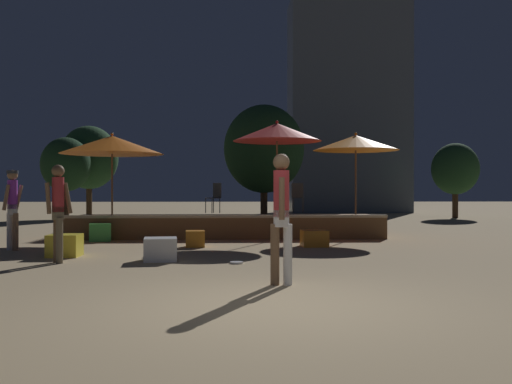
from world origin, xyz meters
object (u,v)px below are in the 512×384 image
(person_0, at_px, (58,208))
(background_tree_3, at_px, (455,169))
(person_2, at_px, (13,204))
(background_tree_1, at_px, (66,165))
(cube_seat_4, at_px, (195,239))
(bistro_chair_1, at_px, (298,195))
(cube_seat_2, at_px, (100,232))
(cube_seat_3, at_px, (65,245))
(patio_umbrella_1, at_px, (277,132))
(cube_seat_1, at_px, (160,249))
(background_tree_0, at_px, (89,158))
(bistro_chair_0, at_px, (215,195))
(patio_umbrella_2, at_px, (112,145))
(background_tree_2, at_px, (264,149))
(person_1, at_px, (281,211))
(cube_seat_0, at_px, (314,238))
(frisbee_disc, at_px, (236,263))
(patio_umbrella_0, at_px, (356,143))

(person_0, relative_size, background_tree_3, 0.50)
(person_2, bearing_deg, background_tree_1, -51.97)
(cube_seat_4, height_order, bistro_chair_1, bistro_chair_1)
(background_tree_1, bearing_deg, person_2, -78.52)
(cube_seat_2, relative_size, cube_seat_3, 1.06)
(patio_umbrella_1, distance_m, background_tree_3, 15.43)
(cube_seat_1, xyz_separation_m, background_tree_0, (-5.70, 17.03, 2.73))
(cube_seat_3, height_order, bistro_chair_0, bistro_chair_0)
(cube_seat_2, bearing_deg, background_tree_3, 40.19)
(patio_umbrella_2, bearing_deg, background_tree_1, 112.54)
(patio_umbrella_2, height_order, background_tree_2, background_tree_2)
(person_1, relative_size, background_tree_1, 0.50)
(bistro_chair_0, relative_size, background_tree_0, 0.20)
(cube_seat_0, height_order, cube_seat_4, cube_seat_0)
(cube_seat_3, height_order, background_tree_0, background_tree_0)
(bistro_chair_0, relative_size, background_tree_2, 0.19)
(person_0, height_order, background_tree_2, background_tree_2)
(patio_umbrella_1, height_order, cube_seat_0, patio_umbrella_1)
(cube_seat_4, relative_size, person_0, 0.26)
(background_tree_1, bearing_deg, person_0, -74.10)
(cube_seat_1, height_order, background_tree_1, background_tree_1)
(person_1, distance_m, bistro_chair_0, 9.06)
(patio_umbrella_2, xyz_separation_m, cube_seat_0, (5.30, -2.03, -2.41))
(frisbee_disc, distance_m, background_tree_2, 12.52)
(patio_umbrella_0, relative_size, background_tree_0, 0.67)
(background_tree_0, bearing_deg, background_tree_2, -33.05)
(patio_umbrella_1, xyz_separation_m, background_tree_3, (9.66, 12.02, -0.55))
(patio_umbrella_2, distance_m, cube_seat_0, 6.16)
(cube_seat_2, distance_m, bistro_chair_1, 5.93)
(bistro_chair_1, height_order, background_tree_2, background_tree_2)
(cube_seat_4, relative_size, background_tree_0, 0.11)
(patio_umbrella_2, height_order, cube_seat_1, patio_umbrella_2)
(person_0, distance_m, background_tree_0, 17.81)
(background_tree_1, bearing_deg, bistro_chair_1, -42.73)
(cube_seat_0, relative_size, cube_seat_3, 1.02)
(cube_seat_3, distance_m, background_tree_0, 16.87)
(cube_seat_2, height_order, person_2, person_2)
(cube_seat_3, xyz_separation_m, person_0, (0.19, -1.05, 0.80))
(background_tree_0, height_order, background_tree_2, background_tree_2)
(patio_umbrella_0, relative_size, bistro_chair_1, 3.34)
(background_tree_2, bearing_deg, cube_seat_1, -102.56)
(cube_seat_3, bearing_deg, background_tree_1, 106.31)
(bistro_chair_0, height_order, background_tree_0, background_tree_0)
(cube_seat_0, distance_m, bistro_chair_1, 3.71)
(person_0, xyz_separation_m, background_tree_0, (-3.82, 17.29, 1.92))
(cube_seat_1, distance_m, person_2, 4.20)
(background_tree_0, distance_m, background_tree_3, 17.96)
(patio_umbrella_0, distance_m, cube_seat_3, 8.48)
(patio_umbrella_1, height_order, cube_seat_3, patio_umbrella_1)
(person_1, bearing_deg, cube_seat_3, -38.87)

